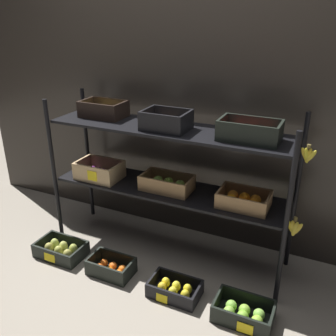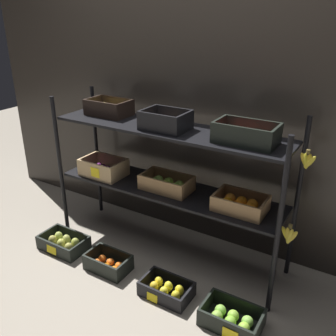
{
  "view_description": "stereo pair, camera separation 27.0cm",
  "coord_description": "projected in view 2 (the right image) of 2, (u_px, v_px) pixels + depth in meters",
  "views": [
    {
      "loc": [
        1.05,
        -2.25,
        1.78
      ],
      "look_at": [
        0.0,
        0.0,
        0.72
      ],
      "focal_mm": 39.9,
      "sensor_mm": 36.0,
      "label": 1
    },
    {
      "loc": [
        1.29,
        -2.12,
        1.78
      ],
      "look_at": [
        0.0,
        0.0,
        0.72
      ],
      "focal_mm": 39.9,
      "sensor_mm": 36.0,
      "label": 2
    }
  ],
  "objects": [
    {
      "name": "storefront_wall",
      "position": [
        196.0,
        106.0,
        2.89
      ],
      "size": [
        4.16,
        0.12,
        2.16
      ],
      "primitive_type": "cube",
      "color": "#2D2823",
      "rests_on": "ground_plane"
    },
    {
      "name": "crate_ground_pear",
      "position": [
        64.0,
        243.0,
        2.99
      ],
      "size": [
        0.38,
        0.25,
        0.11
      ],
      "color": "black",
      "rests_on": "ground_plane"
    },
    {
      "name": "display_rack",
      "position": [
        170.0,
        160.0,
        2.66
      ],
      "size": [
        1.88,
        0.47,
        1.18
      ],
      "color": "black",
      "rests_on": "ground_plane"
    },
    {
      "name": "crate_ground_tangerine",
      "position": [
        108.0,
        264.0,
        2.75
      ],
      "size": [
        0.32,
        0.2,
        0.12
      ],
      "color": "black",
      "rests_on": "ground_plane"
    },
    {
      "name": "ground_plane",
      "position": [
        168.0,
        250.0,
        2.99
      ],
      "size": [
        10.0,
        10.0,
        0.0
      ],
      "primitive_type": "plane",
      "color": "gray"
    },
    {
      "name": "crate_ground_lemon",
      "position": [
        166.0,
        290.0,
        2.5
      ],
      "size": [
        0.34,
        0.22,
        0.11
      ],
      "color": "black",
      "rests_on": "ground_plane"
    },
    {
      "name": "crate_ground_apple_green",
      "position": [
        232.0,
        319.0,
        2.26
      ],
      "size": [
        0.36,
        0.24,
        0.12
      ],
      "color": "black",
      "rests_on": "ground_plane"
    }
  ]
}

